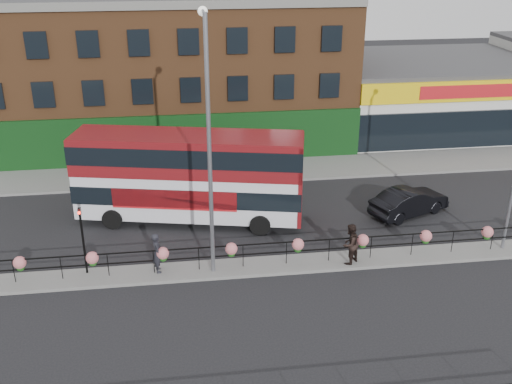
{
  "coord_description": "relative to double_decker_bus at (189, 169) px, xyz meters",
  "views": [
    {
      "loc": [
        -3.6,
        -23.56,
        14.19
      ],
      "look_at": [
        0.0,
        3.0,
        2.5
      ],
      "focal_mm": 42.0,
      "sensor_mm": 36.0,
      "label": 1
    }
  ],
  "objects": [
    {
      "name": "median_railing",
      "position": [
        3.15,
        -5.42,
        -1.89
      ],
      "size": [
        30.04,
        0.56,
        1.23
      ],
      "color": "black",
      "rests_on": "median"
    },
    {
      "name": "pedestrian_a",
      "position": [
        -1.68,
        -5.32,
        -1.85
      ],
      "size": [
        0.85,
        0.7,
        1.88
      ],
      "primitive_type": "imported",
      "rotation": [
        0.0,
        0.0,
        1.76
      ],
      "color": "black",
      "rests_on": "median"
    },
    {
      "name": "ground",
      "position": [
        3.15,
        -5.42,
        -2.94
      ],
      "size": [
        120.0,
        120.0,
        0.0
      ],
      "primitive_type": "plane",
      "color": "black",
      "rests_on": "ground"
    },
    {
      "name": "brick_building",
      "position": [
        -0.85,
        14.53,
        2.19
      ],
      "size": [
        25.0,
        12.21,
        10.3
      ],
      "color": "brown",
      "rests_on": "ground"
    },
    {
      "name": "traffic_light_median",
      "position": [
        -4.85,
        -5.03,
        -0.47
      ],
      "size": [
        0.15,
        0.28,
        3.65
      ],
      "color": "black",
      "rests_on": "median"
    },
    {
      "name": "supermarket",
      "position": [
        19.15,
        14.48,
        -0.29
      ],
      "size": [
        15.0,
        12.25,
        5.3
      ],
      "color": "silver",
      "rests_on": "ground"
    },
    {
      "name": "lamp_column_west",
      "position": [
        0.77,
        -5.33,
        3.91
      ],
      "size": [
        0.41,
        1.98,
        11.3
      ],
      "color": "gray",
      "rests_on": "median"
    },
    {
      "name": "pedestrian_b",
      "position": [
        7.02,
        -5.76,
        -1.81
      ],
      "size": [
        1.66,
        1.66,
        1.95
      ],
      "primitive_type": "imported",
      "rotation": [
        0.0,
        0.0,
        3.8
      ],
      "color": "black",
      "rests_on": "median"
    },
    {
      "name": "car",
      "position": [
        11.75,
        -0.86,
        -2.19
      ],
      "size": [
        4.92,
        5.72,
        1.5
      ],
      "primitive_type": "imported",
      "rotation": [
        0.0,
        0.0,
        1.98
      ],
      "color": "black",
      "rests_on": "ground"
    },
    {
      "name": "north_pavement",
      "position": [
        3.15,
        6.58,
        -2.86
      ],
      "size": [
        60.0,
        4.0,
        0.15
      ],
      "primitive_type": "cube",
      "color": "slate",
      "rests_on": "ground"
    },
    {
      "name": "median",
      "position": [
        3.15,
        -5.42,
        -2.86
      ],
      "size": [
        60.0,
        1.6,
        0.15
      ],
      "primitive_type": "cube",
      "color": "slate",
      "rests_on": "ground"
    },
    {
      "name": "double_decker_bus",
      "position": [
        0.0,
        0.0,
        0.0
      ],
      "size": [
        12.14,
        5.31,
        4.78
      ],
      "color": "silver",
      "rests_on": "ground"
    }
  ]
}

